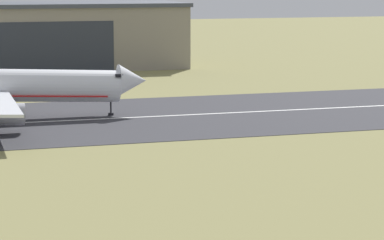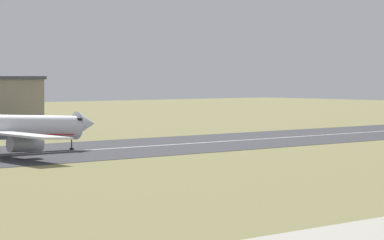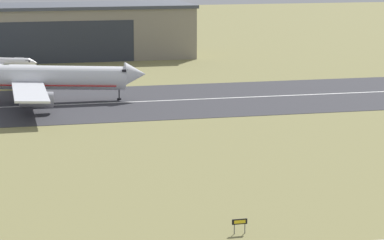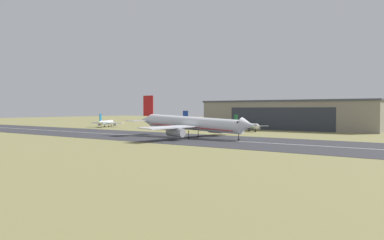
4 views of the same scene
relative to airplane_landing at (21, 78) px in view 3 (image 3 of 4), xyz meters
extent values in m
plane|color=olive|center=(15.58, -63.58, -5.10)|extent=(724.77, 724.77, 0.00)
cube|color=#333338|center=(15.58, -3.72, -5.07)|extent=(484.77, 41.39, 0.06)
cube|color=silver|center=(15.58, -3.72, -5.04)|extent=(436.29, 0.70, 0.01)
cube|color=gray|center=(7.49, 74.75, 1.92)|extent=(88.99, 24.44, 14.05)
cube|color=#424751|center=(7.49, 74.75, 9.40)|extent=(89.99, 25.44, 0.90)
cube|color=#2D333D|center=(7.49, 62.48, 0.52)|extent=(53.39, 0.12, 11.24)
cylinder|color=silver|center=(0.37, -0.01, 0.17)|extent=(41.09, 6.02, 6.44)
cone|color=silver|center=(22.92, -0.68, 0.17)|extent=(4.65, 4.93, 4.97)
cube|color=black|center=(20.54, -0.61, 1.13)|extent=(1.24, 4.11, 0.48)
cube|color=red|center=(0.37, -0.01, -1.15)|extent=(36.82, 5.65, 1.68)
cube|color=silver|center=(0.77, -14.00, -0.67)|extent=(6.80, 23.31, 0.65)
cylinder|color=#A8A8B2|center=(2.04, -12.18, -2.41)|extent=(6.44, 3.17, 3.23)
cube|color=silver|center=(1.60, 13.93, -0.67)|extent=(6.80, 23.31, 0.65)
cylinder|color=#A8A8B2|center=(2.76, 12.04, -2.41)|extent=(6.44, 3.17, 3.23)
cylinder|color=black|center=(19.56, -0.58, -3.67)|extent=(0.24, 0.24, 2.87)
cylinder|color=black|center=(19.56, -0.58, -4.88)|extent=(0.84, 0.84, 0.44)
cylinder|color=black|center=(0.60, -2.90, -3.67)|extent=(0.24, 0.24, 2.87)
cylinder|color=black|center=(0.60, -2.90, -4.88)|extent=(0.84, 0.84, 0.44)
cylinder|color=black|center=(0.77, 2.86, -3.67)|extent=(0.24, 0.24, 2.87)
cylinder|color=black|center=(0.77, 2.86, -4.88)|extent=(0.84, 0.84, 0.44)
cylinder|color=white|center=(-2.13, 46.94, -2.40)|extent=(14.56, 8.26, 2.29)
cone|color=white|center=(5.61, 43.43, -2.40)|extent=(2.83, 2.94, 2.29)
cube|color=black|center=(4.58, 43.90, -1.94)|extent=(1.81, 2.23, 0.44)
cube|color=#1E7238|center=(-2.13, 46.94, -3.03)|extent=(13.15, 7.54, 0.20)
cube|color=white|center=(0.88, 52.86, -2.80)|extent=(6.69, 10.97, 0.40)
cylinder|color=#A8A8B2|center=(0.95, 51.86, -3.76)|extent=(3.30, 2.53, 1.42)
cylinder|color=black|center=(3.58, 44.35, -4.33)|extent=(0.24, 0.24, 1.55)
cylinder|color=black|center=(3.58, 44.35, -4.88)|extent=(0.84, 0.84, 0.44)
cylinder|color=black|center=(-1.75, 48.28, -4.33)|extent=(0.24, 0.24, 1.55)
cylinder|color=black|center=(-1.75, 48.28, -4.88)|extent=(0.84, 0.84, 0.44)
cylinder|color=#4C4C51|center=(17.14, -90.68, -4.57)|extent=(0.10, 0.10, 1.06)
cylinder|color=#4C4C51|center=(18.33, -90.68, -4.57)|extent=(0.10, 0.10, 1.06)
cube|color=black|center=(17.73, -90.68, -3.74)|extent=(1.71, 0.12, 0.60)
cube|color=yellow|center=(17.73, -90.75, -3.74)|extent=(1.30, 0.02, 0.36)
camera|label=1|loc=(-9.57, -133.91, 15.68)|focal=85.00mm
camera|label=2|loc=(-81.79, -155.31, 9.76)|focal=85.00mm
camera|label=3|loc=(-10.12, -181.14, 25.45)|focal=85.00mm
camera|label=4|loc=(79.59, -110.24, 5.50)|focal=35.00mm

